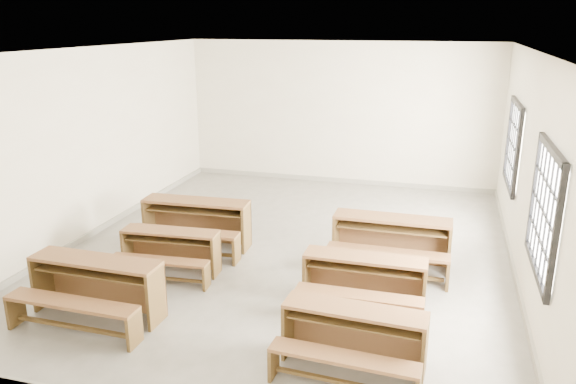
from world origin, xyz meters
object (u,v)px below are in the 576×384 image
(desk_set_1, at_px, (170,249))
(desk_set_3, at_px, (353,335))
(desk_set_0, at_px, (95,284))
(desk_set_4, at_px, (364,279))
(desk_set_2, at_px, (195,220))
(desk_set_5, at_px, (391,239))

(desk_set_1, distance_m, desk_set_3, 3.44)
(desk_set_0, height_order, desk_set_4, desk_set_0)
(desk_set_0, xyz_separation_m, desk_set_2, (0.23, 2.48, 0.02))
(desk_set_2, bearing_deg, desk_set_1, -89.62)
(desk_set_4, bearing_deg, desk_set_1, 173.87)
(desk_set_1, height_order, desk_set_3, desk_set_3)
(desk_set_2, relative_size, desk_set_3, 1.15)
(desk_set_3, bearing_deg, desk_set_2, 142.07)
(desk_set_1, bearing_deg, desk_set_2, 89.11)
(desk_set_0, height_order, desk_set_1, desk_set_0)
(desk_set_2, bearing_deg, desk_set_3, -44.10)
(desk_set_1, bearing_deg, desk_set_0, -105.44)
(desk_set_3, relative_size, desk_set_5, 0.90)
(desk_set_0, bearing_deg, desk_set_1, 79.69)
(desk_set_1, height_order, desk_set_2, desk_set_2)
(desk_set_0, xyz_separation_m, desk_set_3, (3.30, -0.21, -0.04))
(desk_set_0, bearing_deg, desk_set_5, 37.42)
(desk_set_0, xyz_separation_m, desk_set_1, (0.29, 1.45, -0.07))
(desk_set_4, xyz_separation_m, desk_set_5, (0.20, 1.39, 0.05))
(desk_set_3, bearing_deg, desk_set_4, 96.91)
(desk_set_1, height_order, desk_set_5, desk_set_5)
(desk_set_0, xyz_separation_m, desk_set_5, (3.42, 2.53, 0.01))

